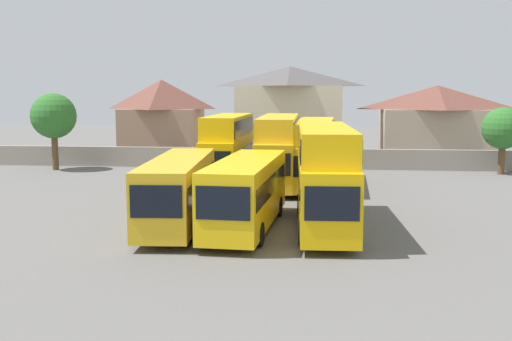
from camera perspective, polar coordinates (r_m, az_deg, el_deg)
The scene contains 13 objects.
ground at distance 48.38m, azimuth 1.80°, elevation -0.65°, with size 140.00×140.00×0.00m, color #605E5B.
depot_boundary_wall at distance 53.97m, azimuth 2.23°, elevation 1.16°, with size 56.00×0.50×1.80m, color gray.
bus_1 at distance 31.10m, azimuth -7.32°, elevation -1.60°, with size 3.22×11.43×3.45m.
bus_2 at distance 30.03m, azimuth -0.91°, elevation -1.83°, with size 3.28×10.87×3.48m.
bus_3 at distance 30.42m, azimuth 6.49°, elevation -0.09°, with size 3.03×11.63×5.08m.
bus_4 at distance 44.56m, azimuth -2.66°, elevation 2.35°, with size 2.73×10.22×5.09m.
bus_5 at distance 43.55m, azimuth 2.14°, elevation 2.22°, with size 2.68×11.85×5.07m.
bus_6 at distance 43.70m, azimuth 5.49°, elevation 2.00°, with size 3.14×12.14×4.77m.
house_terrace_left at distance 63.53m, azimuth -8.85°, elevation 4.93°, with size 8.04×6.91×8.02m.
house_terrace_centre at distance 61.68m, azimuth 3.18°, elevation 5.52°, with size 10.81×8.14×9.32m.
house_terrace_right at distance 64.30m, azimuth 16.64°, elevation 4.45°, with size 11.53×6.52×7.42m.
tree_left_of_lot at distance 55.48m, azimuth -18.53°, elevation 4.86°, with size 3.93×3.93×6.69m.
tree_behind_wall at distance 53.81m, azimuth 22.25°, elevation 3.67°, with size 3.45×3.45×5.55m.
Camera 1 is at (3.34, -29.77, 6.85)m, focal length 42.47 mm.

